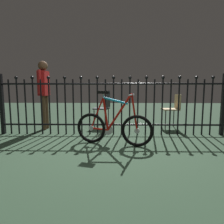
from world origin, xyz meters
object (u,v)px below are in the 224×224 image
at_px(bicycle, 113,127).
at_px(chair_tan, 173,107).
at_px(chair_charcoal, 104,106).
at_px(person_visitor, 44,89).

relative_size(bicycle, chair_tan, 1.59).
xyz_separation_m(bicycle, chair_charcoal, (-0.25, 1.56, 0.23)).
bearing_deg(chair_charcoal, bicycle, -80.90).
bearing_deg(bicycle, chair_tan, 45.13).
relative_size(bicycle, chair_charcoal, 1.48).
relative_size(bicycle, person_visitor, 0.82).
distance_m(chair_charcoal, person_visitor, 1.51).
height_order(bicycle, chair_tan, bicycle).
height_order(bicycle, person_visitor, person_visitor).
xyz_separation_m(chair_charcoal, chair_tan, (1.72, -0.09, -0.03)).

